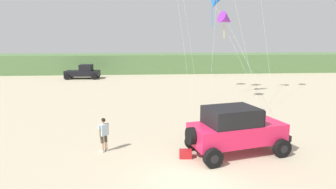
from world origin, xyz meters
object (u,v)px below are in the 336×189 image
(person_watching, at_px, (104,133))
(cooler_box, at_px, (186,154))
(kite_black_sled, at_px, (226,19))
(distant_pickup, at_px, (83,72))
(kite_white_parafoil, at_px, (214,3))
(jeep, at_px, (236,129))

(person_watching, relative_size, cooler_box, 2.98)
(cooler_box, height_order, kite_black_sled, kite_black_sled)
(cooler_box, bearing_deg, distant_pickup, 114.85)
(person_watching, distance_m, distant_pickup, 27.52)
(person_watching, xyz_separation_m, kite_white_parafoil, (8.04, 11.92, 7.50))
(jeep, relative_size, kite_black_sled, 0.66)
(jeep, xyz_separation_m, kite_white_parafoil, (1.85, 12.66, 7.23))
(cooler_box, xyz_separation_m, kite_black_sled, (4.85, 11.18, 6.74))
(jeep, relative_size, kite_white_parafoil, 0.55)
(person_watching, bearing_deg, distant_pickup, 103.74)
(distant_pickup, bearing_deg, kite_white_parafoil, -45.48)
(person_watching, bearing_deg, kite_black_sled, 49.48)
(kite_black_sled, bearing_deg, kite_white_parafoil, 108.30)
(kite_white_parafoil, bearing_deg, distant_pickup, 134.52)
(person_watching, height_order, distant_pickup, distant_pickup)
(person_watching, height_order, kite_white_parafoil, kite_white_parafoil)
(cooler_box, height_order, distant_pickup, distant_pickup)
(jeep, height_order, kite_black_sled, kite_black_sled)
(kite_white_parafoil, bearing_deg, kite_black_sled, -71.70)
(cooler_box, bearing_deg, jeep, 12.36)
(cooler_box, relative_size, distant_pickup, 0.12)
(distant_pickup, xyz_separation_m, kite_black_sled, (15.17, -16.63, 5.99))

